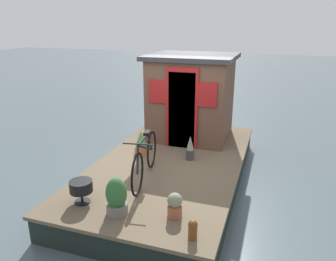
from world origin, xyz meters
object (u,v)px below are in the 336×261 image
at_px(potted_plant_basil, 190,149).
at_px(potted_plant_geranium, 117,197).
at_px(houseboat_cabin, 191,96).
at_px(potted_plant_mint, 175,205).
at_px(charcoal_grill, 81,187).
at_px(potted_plant_sage, 141,143).
at_px(mooring_bollard, 193,229).
at_px(bicycle, 145,159).

relative_size(potted_plant_basil, potted_plant_geranium, 0.87).
bearing_deg(houseboat_cabin, potted_plant_mint, -168.82).
bearing_deg(potted_plant_geranium, charcoal_grill, 81.46).
bearing_deg(potted_plant_basil, potted_plant_geranium, 167.48).
height_order(potted_plant_sage, charcoal_grill, potted_plant_sage).
bearing_deg(mooring_bollard, potted_plant_mint, 42.21).
height_order(potted_plant_basil, potted_plant_geranium, potted_plant_geranium).
distance_m(potted_plant_geranium, charcoal_grill, 0.67).
bearing_deg(houseboat_cabin, potted_plant_sage, 153.57).
bearing_deg(potted_plant_basil, bicycle, 154.51).
bearing_deg(bicycle, potted_plant_geranium, -178.75).
relative_size(potted_plant_basil, potted_plant_mint, 1.35).
bearing_deg(charcoal_grill, potted_plant_basil, -28.24).
bearing_deg(potted_plant_sage, potted_plant_geranium, -165.78).
relative_size(potted_plant_sage, mooring_bollard, 1.83).
bearing_deg(potted_plant_basil, houseboat_cabin, 14.44).
bearing_deg(houseboat_cabin, potted_plant_basil, -165.56).
bearing_deg(potted_plant_sage, charcoal_grill, 177.52).
height_order(houseboat_cabin, potted_plant_basil, houseboat_cabin).
xyz_separation_m(potted_plant_sage, mooring_bollard, (-2.47, -1.78, -0.09)).
bearing_deg(mooring_bollard, potted_plant_basil, 15.74).
height_order(potted_plant_mint, potted_plant_geranium, potted_plant_geranium).
relative_size(bicycle, potted_plant_mint, 4.80).
xyz_separation_m(houseboat_cabin, charcoal_grill, (-3.59, 0.81, -0.74)).
distance_m(bicycle, potted_plant_geranium, 1.17).
relative_size(bicycle, mooring_bollard, 6.51).
height_order(potted_plant_geranium, mooring_bollard, potted_plant_geranium).
distance_m(potted_plant_sage, potted_plant_geranium, 2.33).
bearing_deg(houseboat_cabin, mooring_bollard, -164.73).
bearing_deg(charcoal_grill, potted_plant_sage, -2.48).
relative_size(houseboat_cabin, potted_plant_geranium, 3.46).
bearing_deg(potted_plant_geranium, bicycle, 1.25).
distance_m(bicycle, potted_plant_mint, 1.31).
relative_size(houseboat_cabin, mooring_bollard, 7.26).
xyz_separation_m(potted_plant_basil, charcoal_grill, (-2.18, 1.17, 0.03)).
height_order(houseboat_cabin, bicycle, houseboat_cabin).
relative_size(bicycle, charcoal_grill, 4.84).
relative_size(houseboat_cabin, bicycle, 1.12).
relative_size(potted_plant_mint, mooring_bollard, 1.36).
xyz_separation_m(charcoal_grill, mooring_bollard, (-0.32, -1.88, -0.12)).
bearing_deg(potted_plant_sage, bicycle, -153.38).
relative_size(potted_plant_geranium, charcoal_grill, 1.56).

